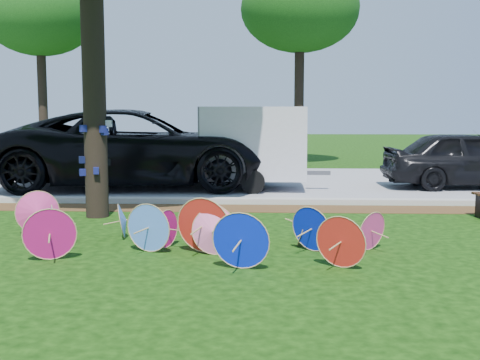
% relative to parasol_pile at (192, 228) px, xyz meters
% --- Properties ---
extents(ground, '(90.00, 90.00, 0.00)m').
position_rel_parasol_pile_xyz_m(ground, '(0.14, -0.59, -0.35)').
color(ground, black).
rests_on(ground, ground).
extents(mulch_strip, '(90.00, 1.00, 0.01)m').
position_rel_parasol_pile_xyz_m(mulch_strip, '(0.14, 3.91, -0.35)').
color(mulch_strip, '#472D16').
rests_on(mulch_strip, ground).
extents(curb, '(90.00, 0.30, 0.12)m').
position_rel_parasol_pile_xyz_m(curb, '(0.14, 4.61, -0.29)').
color(curb, '#B7B5AD').
rests_on(curb, ground).
extents(street, '(90.00, 8.00, 0.01)m').
position_rel_parasol_pile_xyz_m(street, '(0.14, 8.76, -0.35)').
color(street, gray).
rests_on(street, ground).
extents(parasol_pile, '(5.98, 2.51, 0.84)m').
position_rel_parasol_pile_xyz_m(parasol_pile, '(0.00, 0.00, 0.00)').
color(parasol_pile, '#F6398E').
rests_on(parasol_pile, ground).
extents(black_van, '(7.83, 4.25, 2.08)m').
position_rel_parasol_pile_xyz_m(black_van, '(-2.34, 7.37, 0.69)').
color(black_van, black).
rests_on(black_van, ground).
extents(dark_pickup, '(4.58, 2.03, 1.53)m').
position_rel_parasol_pile_xyz_m(dark_pickup, '(6.51, 7.60, 0.41)').
color(dark_pickup, black).
rests_on(dark_pickup, ground).
extents(cargo_trailer, '(2.69, 1.74, 2.46)m').
position_rel_parasol_pile_xyz_m(cargo_trailer, '(0.78, 7.01, 0.88)').
color(cargo_trailer, silver).
rests_on(cargo_trailer, ground).
extents(bg_trees, '(23.14, 6.41, 7.40)m').
position_rel_parasol_pile_xyz_m(bg_trees, '(1.81, 14.23, 5.41)').
color(bg_trees, black).
rests_on(bg_trees, ground).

